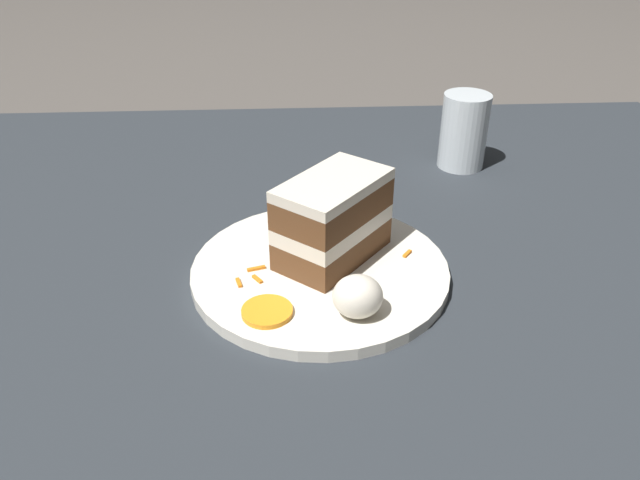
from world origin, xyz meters
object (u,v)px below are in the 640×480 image
drinking_glass (463,136)px  cream_dollop (358,296)px  plate (320,271)px  cake_slice (333,219)px  orange_garnish (268,311)px

drinking_glass → cream_dollop: bearing=62.2°
plate → drinking_glass: drinking_glass is taller
plate → cake_slice: 0.06m
plate → cake_slice: (-0.02, -0.02, 0.05)m
cake_slice → orange_garnish: (0.07, 0.10, -0.04)m
plate → orange_garnish: orange_garnish is taller
plate → orange_garnish: size_ratio=5.57×
cream_dollop → drinking_glass: (-0.20, -0.37, 0.01)m
cake_slice → cream_dollop: cake_slice is taller
cake_slice → plate: bearing=93.2°
cake_slice → drinking_glass: 0.34m
cake_slice → drinking_glass: (-0.21, -0.26, -0.01)m
drinking_glass → plate: bearing=51.3°
cream_dollop → plate: bearing=-70.1°
plate → drinking_glass: bearing=-128.7°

